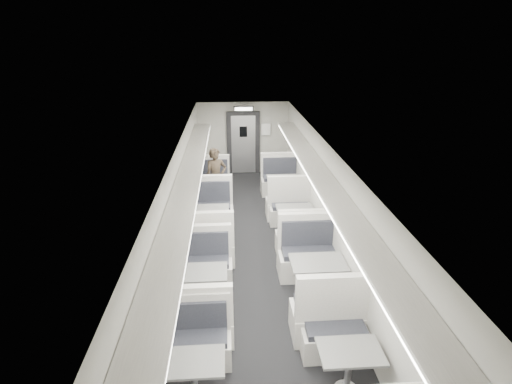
{
  "coord_description": "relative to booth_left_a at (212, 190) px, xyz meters",
  "views": [
    {
      "loc": [
        -0.48,
        -7.08,
        4.45
      ],
      "look_at": [
        0.1,
        1.32,
        1.11
      ],
      "focal_mm": 28.0,
      "sensor_mm": 36.0,
      "label": 1
    }
  ],
  "objects": [
    {
      "name": "room",
      "position": [
        1.0,
        -3.4,
        0.83
      ],
      "size": [
        3.24,
        12.24,
        2.64
      ],
      "color": "black",
      "rests_on": "ground"
    },
    {
      "name": "booth_left_a",
      "position": [
        0.0,
        0.0,
        0.0
      ],
      "size": [
        1.03,
        2.09,
        1.12
      ],
      "color": "silver",
      "rests_on": "room"
    },
    {
      "name": "booth_left_b",
      "position": [
        0.0,
        -2.32,
        0.04
      ],
      "size": [
        1.15,
        2.34,
        1.25
      ],
      "color": "silver",
      "rests_on": "room"
    },
    {
      "name": "booth_left_c",
      "position": [
        0.0,
        -4.69,
        0.0
      ],
      "size": [
        1.04,
        2.11,
        1.13
      ],
      "color": "silver",
      "rests_on": "room"
    },
    {
      "name": "booth_left_d",
      "position": [
        0.0,
        -6.61,
        -0.02
      ],
      "size": [
        0.96,
        1.95,
        1.04
      ],
      "color": "silver",
      "rests_on": "room"
    },
    {
      "name": "booth_right_a",
      "position": [
        2.0,
        -0.27,
        0.03
      ],
      "size": [
        1.11,
        2.26,
        1.21
      ],
      "color": "silver",
      "rests_on": "room"
    },
    {
      "name": "booth_right_b",
      "position": [
        2.0,
        -2.18,
        -0.0
      ],
      "size": [
        1.03,
        2.08,
        1.11
      ],
      "color": "silver",
      "rests_on": "room"
    },
    {
      "name": "booth_right_c",
      "position": [
        2.0,
        -4.64,
        0.04
      ],
      "size": [
        1.15,
        2.33,
        1.24
      ],
      "color": "silver",
      "rests_on": "room"
    },
    {
      "name": "booth_right_d",
      "position": [
        2.0,
        -6.59,
        -0.02
      ],
      "size": [
        0.99,
        2.0,
        1.07
      ],
      "color": "silver",
      "rests_on": "room"
    },
    {
      "name": "passenger",
      "position": [
        0.15,
        -0.22,
        0.44
      ],
      "size": [
        0.7,
        0.58,
        1.64
      ],
      "primitive_type": "imported",
      "rotation": [
        0.0,
        0.0,
        0.37
      ],
      "color": "black",
      "rests_on": "room"
    },
    {
      "name": "window_a",
      "position": [
        -0.49,
        0.0,
        0.98
      ],
      "size": [
        0.02,
        1.18,
        0.84
      ],
      "primitive_type": "cube",
      "color": "black",
      "rests_on": "room"
    },
    {
      "name": "window_b",
      "position": [
        -0.49,
        -2.2,
        0.98
      ],
      "size": [
        0.02,
        1.18,
        0.84
      ],
      "primitive_type": "cube",
      "color": "black",
      "rests_on": "room"
    },
    {
      "name": "window_c",
      "position": [
        -0.49,
        -4.4,
        0.98
      ],
      "size": [
        0.02,
        1.18,
        0.84
      ],
      "primitive_type": "cube",
      "color": "black",
      "rests_on": "room"
    },
    {
      "name": "window_d",
      "position": [
        -0.49,
        -6.6,
        0.98
      ],
      "size": [
        0.02,
        1.18,
        0.84
      ],
      "primitive_type": "cube",
      "color": "black",
      "rests_on": "room"
    },
    {
      "name": "luggage_rack_left",
      "position": [
        -0.24,
        -3.7,
        1.54
      ],
      "size": [
        0.46,
        10.4,
        0.09
      ],
      "color": "silver",
      "rests_on": "room"
    },
    {
      "name": "luggage_rack_right",
      "position": [
        2.24,
        -3.7,
        1.54
      ],
      "size": [
        0.46,
        10.4,
        0.09
      ],
      "color": "silver",
      "rests_on": "room"
    },
    {
      "name": "vestibule_door",
      "position": [
        1.0,
        2.53,
        0.67
      ],
      "size": [
        1.1,
        0.13,
        2.1
      ],
      "color": "black",
      "rests_on": "room"
    },
    {
      "name": "exit_sign",
      "position": [
        1.0,
        2.05,
        1.91
      ],
      "size": [
        0.62,
        0.12,
        0.16
      ],
      "color": "black",
      "rests_on": "room"
    },
    {
      "name": "wall_notice",
      "position": [
        1.75,
        2.52,
        1.13
      ],
      "size": [
        0.32,
        0.02,
        0.4
      ],
      "primitive_type": "cube",
      "color": "white",
      "rests_on": "room"
    }
  ]
}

